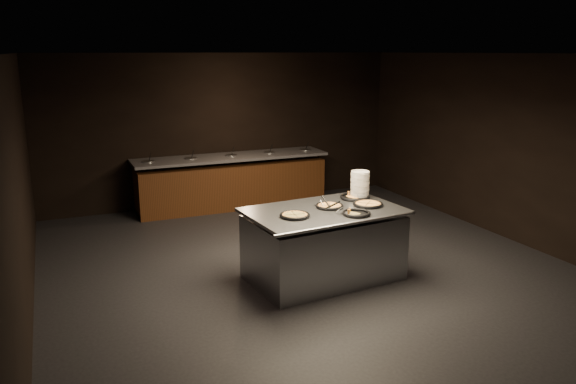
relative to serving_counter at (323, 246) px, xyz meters
name	(u,v)px	position (x,y,z in m)	size (l,w,h in m)	color
room	(313,167)	(-0.03, 0.27, 1.00)	(7.02, 8.02, 2.92)	black
salad_bar	(232,185)	(-0.03, 3.83, -0.01)	(3.70, 0.83, 1.18)	#502912
serving_counter	(323,246)	(0.00, 0.00, 0.00)	(2.07, 1.43, 0.95)	#ACAEB3
plate_stack	(360,184)	(0.75, 0.39, 0.68)	(0.26, 0.26, 0.36)	silver
pan_veggie_whole	(295,215)	(-0.48, -0.15, 0.51)	(0.38, 0.38, 0.04)	black
pan_cheese_whole	(330,206)	(0.11, 0.06, 0.51)	(0.37, 0.37, 0.04)	black
pan_cheese_slices_a	(355,197)	(0.64, 0.33, 0.51)	(0.41, 0.41, 0.04)	black
pan_cheese_slices_b	(357,213)	(0.26, -0.37, 0.51)	(0.36, 0.36, 0.04)	black
pan_veggie_slices	(368,204)	(0.62, -0.06, 0.51)	(0.40, 0.40, 0.04)	black
server_left	(324,202)	(0.03, 0.07, 0.57)	(0.10, 0.31, 0.15)	#ACAEB3
server_right	(336,208)	(0.05, -0.23, 0.57)	(0.29, 0.25, 0.17)	#ACAEB3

